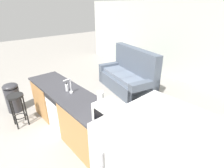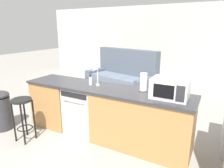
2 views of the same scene
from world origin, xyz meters
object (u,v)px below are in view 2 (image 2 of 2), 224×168
(bar_stool, at_px, (23,111))
(trash_bin, at_px, (1,110))
(dishwasher, at_px, (85,110))
(soap_bottle, at_px, (91,81))
(microwave, at_px, (170,88))
(couch, at_px, (122,80))
(paper_towel_roll, at_px, (143,82))

(bar_stool, relative_size, trash_bin, 1.00)
(dishwasher, height_order, trash_bin, dishwasher)
(soap_bottle, xyz_separation_m, trash_bin, (-1.55, -0.69, -0.59))
(microwave, bearing_deg, bar_stool, -161.32)
(bar_stool, distance_m, trash_bin, 0.73)
(bar_stool, xyz_separation_m, couch, (0.33, 3.10, -0.14))
(dishwasher, bearing_deg, couch, 99.02)
(dishwasher, xyz_separation_m, paper_towel_roll, (1.05, 0.13, 0.62))
(trash_bin, relative_size, couch, 0.34)
(paper_towel_roll, bearing_deg, microwave, -17.11)
(paper_towel_roll, bearing_deg, bar_stool, -153.49)
(paper_towel_roll, relative_size, trash_bin, 0.38)
(dishwasher, relative_size, trash_bin, 1.14)
(couch, bearing_deg, paper_towel_roll, -57.46)
(soap_bottle, height_order, bar_stool, soap_bottle)
(microwave, height_order, paper_towel_roll, paper_towel_roll)
(trash_bin, bearing_deg, dishwasher, 25.39)
(microwave, relative_size, trash_bin, 0.68)
(microwave, xyz_separation_m, soap_bottle, (-1.34, 0.02, -0.07))
(dishwasher, bearing_deg, microwave, -0.05)
(bar_stool, bearing_deg, dishwasher, 46.38)
(soap_bottle, height_order, trash_bin, soap_bottle)
(soap_bottle, bearing_deg, trash_bin, -156.06)
(microwave, xyz_separation_m, couch, (-1.86, 2.36, -0.65))
(dishwasher, xyz_separation_m, bar_stool, (-0.71, -0.74, 0.11))
(paper_towel_roll, bearing_deg, trash_bin, -161.89)
(dishwasher, distance_m, couch, 2.39)
(soap_bottle, bearing_deg, paper_towel_roll, 7.24)
(trash_bin, bearing_deg, paper_towel_roll, 18.11)
(bar_stool, bearing_deg, trash_bin, 174.42)
(microwave, distance_m, couch, 3.07)
(bar_stool, bearing_deg, soap_bottle, 41.96)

